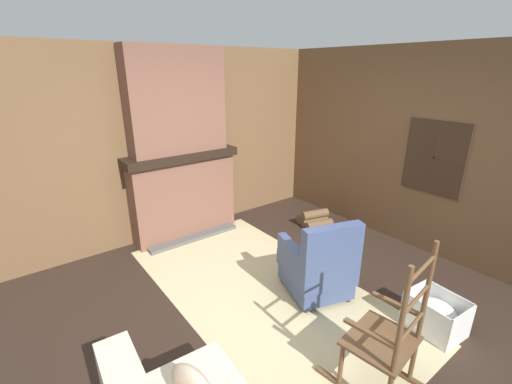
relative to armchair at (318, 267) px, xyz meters
The scene contains 12 objects.
ground_plane 0.58m from the armchair, 92.26° to the right, with size 14.00×14.00×0.00m, color #2D2119.
wood_panel_wall_left 2.64m from the armchair, 168.99° to the right, with size 0.06×5.31×2.65m.
wood_panel_wall_back 2.15m from the armchair, 90.42° to the left, with size 5.31×0.09×2.65m.
fireplace_hearth 2.26m from the armchair, 167.94° to the right, with size 0.56×1.60×1.25m.
chimney_breast 2.76m from the armchair, 168.00° to the right, with size 0.31×1.32×1.37m.
area_rug 0.68m from the armchair, 132.55° to the right, with size 3.44×1.80×0.01m.
armchair is the anchor object (origin of this frame).
rocking_chair 1.21m from the armchair, 23.13° to the right, with size 0.86×0.58×1.26m.
firewood_stack 1.80m from the armchair, 134.02° to the left, with size 0.51×0.53×0.25m.
laundry_basket 1.17m from the armchair, 24.61° to the left, with size 0.52×0.43×0.36m.
oil_lamp_vase 2.61m from the armchair, 158.16° to the right, with size 0.12×0.12×0.27m.
storage_case 2.44m from the armchair, behind, with size 0.15×0.27×0.15m.
Camera 1 is at (2.13, -1.98, 2.35)m, focal length 24.00 mm.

